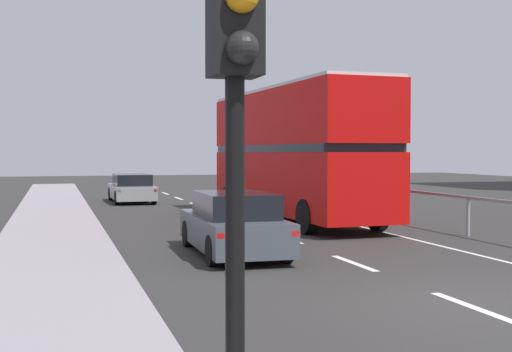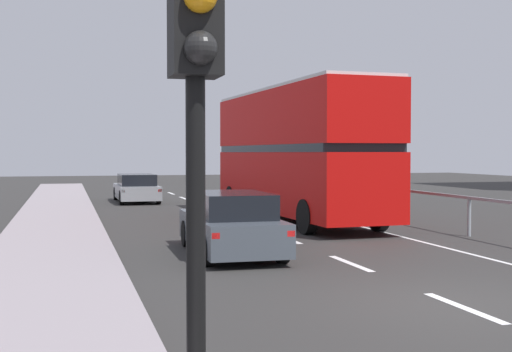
# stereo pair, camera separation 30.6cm
# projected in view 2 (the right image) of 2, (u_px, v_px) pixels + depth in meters

# --- Properties ---
(ground_plane) EXTENTS (73.33, 120.00, 0.10)m
(ground_plane) POSITION_uv_depth(u_px,v_px,m) (451.00, 306.00, 10.52)
(ground_plane) COLOR #2D2B2A
(near_sidewalk_kerb) EXTENTS (2.76, 80.00, 0.14)m
(near_sidewalk_kerb) POSITION_uv_depth(u_px,v_px,m) (41.00, 325.00, 8.89)
(near_sidewalk_kerb) COLOR gray
(near_sidewalk_kerb) RESTS_ON ground
(lane_paint_markings) EXTENTS (3.31, 46.00, 0.01)m
(lane_paint_markings) POSITION_uv_depth(u_px,v_px,m) (345.00, 234.00, 19.33)
(lane_paint_markings) COLOR silver
(lane_paint_markings) RESTS_ON ground
(bridge_side_railing) EXTENTS (0.10, 42.00, 1.11)m
(bridge_side_railing) POSITION_uv_depth(u_px,v_px,m) (436.00, 200.00, 20.49)
(bridge_side_railing) COLOR gray
(bridge_side_railing) RESTS_ON ground
(double_decker_bus_red) EXTENTS (2.92, 10.80, 4.46)m
(double_decker_bus_red) POSITION_uv_depth(u_px,v_px,m) (296.00, 151.00, 23.16)
(double_decker_bus_red) COLOR red
(double_decker_bus_red) RESTS_ON ground
(hatchback_car_near) EXTENTS (1.86, 4.49, 1.42)m
(hatchback_car_near) POSITION_uv_depth(u_px,v_px,m) (231.00, 225.00, 15.47)
(hatchback_car_near) COLOR #424A52
(hatchback_car_near) RESTS_ON ground
(traffic_signal_pole) EXTENTS (0.30, 0.42, 3.54)m
(traffic_signal_pole) POSITION_uv_depth(u_px,v_px,m) (196.00, 73.00, 4.10)
(traffic_signal_pole) COLOR black
(traffic_signal_pole) RESTS_ON near_sidewalk_kerb
(sedan_car_ahead) EXTENTS (1.85, 4.61, 1.31)m
(sedan_car_ahead) POSITION_uv_depth(u_px,v_px,m) (136.00, 188.00, 31.82)
(sedan_car_ahead) COLOR gray
(sedan_car_ahead) RESTS_ON ground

